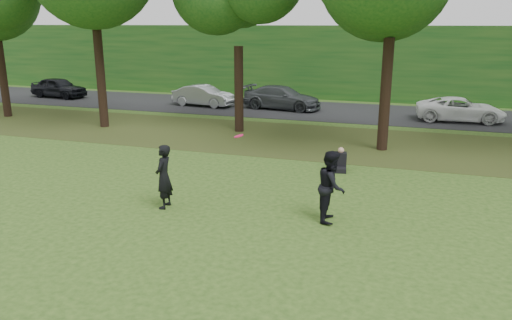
{
  "coord_description": "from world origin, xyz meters",
  "views": [
    {
      "loc": [
        5.3,
        -8.81,
        5.19
      ],
      "look_at": [
        0.92,
        4.58,
        1.3
      ],
      "focal_mm": 35.0,
      "sensor_mm": 36.0,
      "label": 1
    }
  ],
  "objects_px": {
    "player_left": "(164,177)",
    "player_right": "(332,186)",
    "seated_person": "(341,162)",
    "frisbee": "(239,136)"
  },
  "relations": [
    {
      "from": "player_right",
      "to": "seated_person",
      "type": "bearing_deg",
      "value": 0.77
    },
    {
      "from": "player_right",
      "to": "frisbee",
      "type": "height_order",
      "value": "frisbee"
    },
    {
      "from": "frisbee",
      "to": "seated_person",
      "type": "bearing_deg",
      "value": 66.18
    },
    {
      "from": "player_left",
      "to": "player_right",
      "type": "distance_m",
      "value": 4.76
    },
    {
      "from": "player_left",
      "to": "frisbee",
      "type": "height_order",
      "value": "frisbee"
    },
    {
      "from": "seated_person",
      "to": "player_right",
      "type": "bearing_deg",
      "value": -94.36
    },
    {
      "from": "seated_person",
      "to": "frisbee",
      "type": "bearing_deg",
      "value": -123.85
    },
    {
      "from": "player_right",
      "to": "seated_person",
      "type": "distance_m",
      "value": 4.94
    },
    {
      "from": "frisbee",
      "to": "seated_person",
      "type": "distance_m",
      "value": 5.63
    },
    {
      "from": "player_right",
      "to": "frisbee",
      "type": "distance_m",
      "value": 2.89
    }
  ]
}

